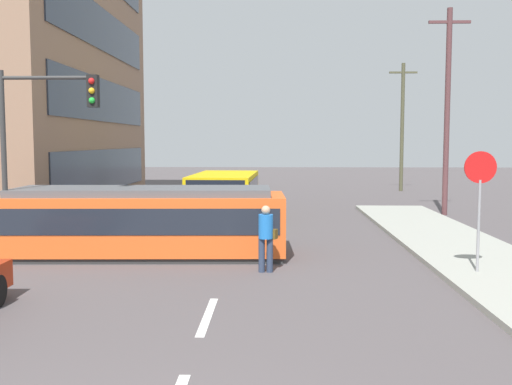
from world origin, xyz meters
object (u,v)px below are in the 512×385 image
Objects in this scene: parked_sedan_furthest at (134,200)px; stop_sign at (480,186)px; pedestrian_crossing at (266,235)px; utility_pole_mid at (447,109)px; traffic_light_mast at (41,129)px; streetcar_tram at (143,221)px; utility_pole_far at (402,125)px; parked_sedan_far at (100,216)px; city_bus at (225,193)px.

parked_sedan_furthest is 16.71m from stop_sign.
utility_pole_mid is (7.75, 11.76, 3.74)m from pedestrian_crossing.
stop_sign is 11.21m from traffic_light_mast.
streetcar_tram is 0.97× the size of utility_pole_far.
streetcar_tram reaches higher than parked_sedan_far.
pedestrian_crossing is 13.38m from parked_sedan_furthest.
traffic_light_mast is (-2.45, -1.03, 2.56)m from streetcar_tram.
pedestrian_crossing is 0.19× the size of utility_pole_mid.
parked_sedan_furthest is (-2.64, 9.87, -0.38)m from streetcar_tram.
city_bus is (1.59, 8.45, 0.07)m from streetcar_tram.
stop_sign reaches higher than streetcar_tram.
city_bus is 0.66× the size of utility_pole_mid.
stop_sign is 0.56× the size of traffic_light_mast.
traffic_light_mast is at bearing 170.72° from pedestrian_crossing.
pedestrian_crossing is at bearing -29.78° from streetcar_tram.
utility_pole_mid is (13.72, 10.79, 1.11)m from traffic_light_mast.
parked_sedan_far is 0.49× the size of utility_pole_mid.
streetcar_tram is at bearing -118.19° from utility_pole_far.
utility_pole_mid is (11.26, 9.76, 3.67)m from streetcar_tram.
streetcar_tram is at bearing -58.65° from parked_sedan_far.
pedestrian_crossing is (1.92, -10.46, -0.14)m from city_bus.
city_bus is at bearing -126.72° from utility_pole_far.
utility_pole_mid is (13.91, -0.12, 4.06)m from parked_sedan_furthest.
streetcar_tram is 1.57× the size of traffic_light_mast.
utility_pole_mid is (2.68, 12.16, 2.49)m from stop_sign.
streetcar_tram is 15.35m from utility_pole_mid.
streetcar_tram is 8.99m from stop_sign.
traffic_light_mast is (-4.05, -9.49, 2.49)m from city_bus.
traffic_light_mast reaches higher than pedestrian_crossing.
stop_sign reaches higher than parked_sedan_far.
parked_sedan_far is 0.96× the size of parked_sedan_furthest.
stop_sign is (8.58, -2.40, 1.19)m from streetcar_tram.
streetcar_tram is 1.75× the size of parked_sedan_furthest.
traffic_light_mast is 0.62× the size of utility_pole_far.
stop_sign is 0.35× the size of utility_pole_far.
stop_sign is at bearing -7.05° from traffic_light_mast.
traffic_light_mast is at bearing -141.81° from utility_pole_mid.
utility_pole_far reaches higher than traffic_light_mast.
utility_pole_far is at bearing 70.78° from pedestrian_crossing.
streetcar_tram is at bearing -139.10° from utility_pole_mid.
utility_pole_mid reaches higher than parked_sedan_furthest.
city_bus is at bearing 122.78° from stop_sign.
utility_pole_far is at bearing 53.28° from city_bus.
utility_pole_mid reaches higher than pedestrian_crossing.
city_bus reaches higher than parked_sedan_furthest.
utility_pole_far is at bearing 86.52° from utility_pole_mid.
traffic_light_mast reaches higher than parked_sedan_far.
utility_pole_far is (14.49, 23.49, 0.77)m from traffic_light_mast.
utility_pole_far is at bearing 51.99° from parked_sedan_far.
parked_sedan_far is 12.80m from stop_sign.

